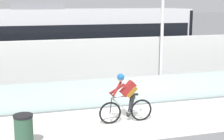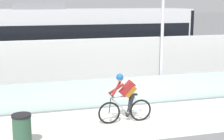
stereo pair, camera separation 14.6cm
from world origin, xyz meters
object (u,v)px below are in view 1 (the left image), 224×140
object	(u,v)px
cyclist_on_bike	(126,99)
lamp_post_antenna	(163,15)
trash_bin	(24,132)
tram	(79,41)

from	to	relation	value
cyclist_on_bike	lamp_post_antenna	world-z (taller)	lamp_post_antenna
cyclist_on_bike	trash_bin	distance (m)	3.46
tram	lamp_post_antenna	world-z (taller)	lamp_post_antenna
tram	trash_bin	bearing A→B (deg)	-110.54
lamp_post_antenna	tram	bearing A→B (deg)	116.39
trash_bin	tram	bearing A→B (deg)	69.46
cyclist_on_bike	lamp_post_antenna	xyz separation A→B (m)	(2.15, 2.15, 2.51)
tram	lamp_post_antenna	size ratio (longest dim) A/B	2.13
cyclist_on_bike	lamp_post_antenna	distance (m)	3.94
tram	lamp_post_antenna	distance (m)	5.43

